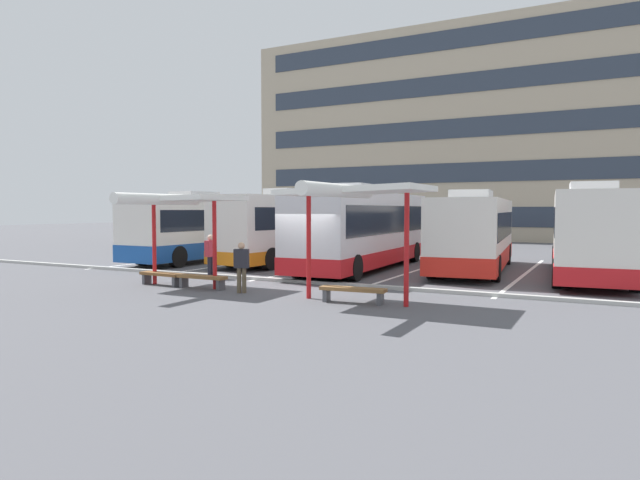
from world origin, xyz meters
The scene contains 20 objects.
ground_plane centered at (0.00, 0.00, 0.00)m, with size 160.00×160.00×0.00m, color #515156.
terminal_building centered at (0.03, 35.67, 9.34)m, with size 43.22×11.55×21.41m.
coach_bus_0 centered at (-8.91, 5.98, 1.63)m, with size 2.70×10.96×3.54m.
coach_bus_1 centered at (-4.17, 7.61, 1.73)m, with size 3.74×12.24×3.66m.
coach_bus_2 centered at (-0.09, 5.54, 1.75)m, with size 3.12×11.69×3.73m.
coach_bus_3 centered at (4.44, 7.00, 1.59)m, with size 3.59×10.37×3.45m.
coach_bus_4 centered at (8.92, 6.70, 1.72)m, with size 3.43×10.78×3.65m.
lane_stripe_0 centered at (-10.97, 6.59, 0.00)m, with size 0.16×14.00×0.01m, color white.
lane_stripe_1 centered at (-6.58, 6.59, 0.00)m, with size 0.16×14.00×0.01m, color white.
lane_stripe_2 centered at (-2.19, 6.59, 0.00)m, with size 0.16×14.00×0.01m, color white.
lane_stripe_3 centered at (2.19, 6.59, 0.00)m, with size 0.16×14.00×0.01m, color white.
lane_stripe_4 centered at (6.58, 6.59, 0.00)m, with size 0.16×14.00×0.01m, color white.
waiting_shelter_0 centered at (-3.39, -2.83, 2.93)m, with size 3.68×4.31×3.17m.
bench_0 centered at (-4.29, -2.70, 0.34)m, with size 1.78×0.51×0.45m.
bench_1 centered at (-2.49, -2.71, 0.34)m, with size 1.85×0.43×0.45m.
waiting_shelter_1 centered at (3.18, -3.09, 3.10)m, with size 4.04×4.43×3.34m.
bench_2 centered at (3.18, -3.00, 0.34)m, with size 1.94×0.57×0.45m.
platform_kerb centered at (0.00, 0.05, 0.06)m, with size 44.00×0.24×0.12m, color #ADADA8.
waiting_passenger_0 centered at (-4.07, -0.25, 0.98)m, with size 0.23×0.49×1.69m.
waiting_passenger_1 centered at (-0.75, -2.88, 0.93)m, with size 0.52×0.39×1.62m.
Camera 1 is at (9.55, -17.30, 2.66)m, focal length 31.17 mm.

